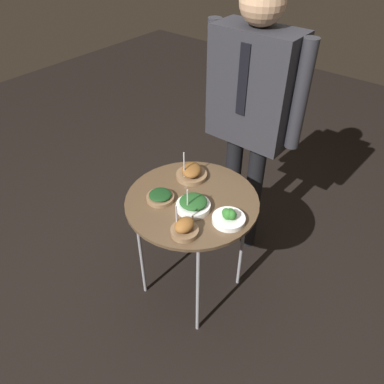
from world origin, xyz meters
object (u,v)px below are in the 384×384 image
serving_cart (192,207)px  bowl_spinach_far_rim (160,197)px  bowl_roast_front_center (184,228)px  bowl_roast_center (191,173)px  waiter_figure (252,101)px  bowl_spinach_back_left (193,204)px  bowl_broccoli_back_right (229,217)px

serving_cart → bowl_spinach_far_rim: 0.18m
bowl_roast_front_center → serving_cart: bearing=121.0°
bowl_roast_center → waiter_figure: waiter_figure is taller
bowl_roast_center → waiter_figure: (0.10, 0.40, 0.31)m
bowl_spinach_back_left → bowl_broccoli_back_right: size_ratio=1.07×
waiter_figure → bowl_roast_center: bearing=-104.3°
bowl_roast_front_center → bowl_spinach_back_left: bearing=115.9°
bowl_spinach_far_rim → waiter_figure: size_ratio=0.09×
bowl_spinach_far_rim → waiter_figure: (0.11, 0.66, 0.32)m
bowl_roast_front_center → waiter_figure: size_ratio=0.10×
serving_cart → bowl_broccoli_back_right: 0.25m
bowl_broccoli_back_right → waiter_figure: size_ratio=0.10×
bowl_roast_center → bowl_roast_front_center: bowl_roast_center is taller
serving_cart → waiter_figure: waiter_figure is taller
bowl_spinach_back_left → bowl_roast_front_center: bowl_roast_front_center is taller
bowl_spinach_far_rim → bowl_roast_center: size_ratio=0.81×
bowl_spinach_far_rim → bowl_roast_front_center: size_ratio=0.87×
bowl_roast_center → bowl_roast_front_center: bearing=-55.1°
bowl_broccoli_back_right → bowl_spinach_far_rim: bearing=-166.8°
bowl_broccoli_back_right → waiter_figure: 0.70m
bowl_roast_front_center → waiter_figure: bearing=101.0°
waiter_figure → bowl_roast_front_center: bearing=-79.0°
bowl_broccoli_back_right → waiter_figure: (-0.26, 0.57, 0.31)m
bowl_roast_front_center → bowl_broccoli_back_right: bearing=60.2°
bowl_spinach_far_rim → bowl_roast_center: bowl_roast_center is taller
serving_cart → waiter_figure: (-0.02, 0.55, 0.39)m
bowl_roast_front_center → waiter_figure: (-0.15, 0.77, 0.30)m
bowl_spinach_back_left → bowl_roast_front_center: (0.08, -0.16, 0.01)m
bowl_spinach_back_left → bowl_spinach_far_rim: 0.18m
bowl_roast_center → waiter_figure: size_ratio=0.11×
bowl_broccoli_back_right → bowl_roast_front_center: (-0.11, -0.20, 0.01)m
serving_cart → bowl_roast_front_center: size_ratio=4.35×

